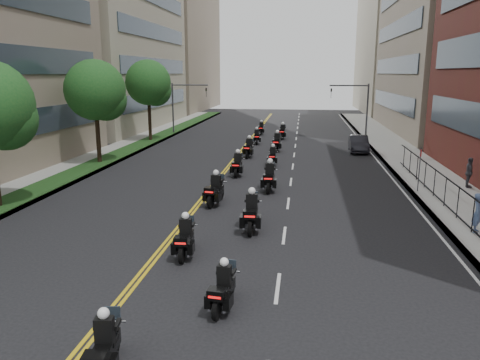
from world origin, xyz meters
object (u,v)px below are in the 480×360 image
object	(u,v)px
motorcycle_3	(251,214)
motorcycle_10	(257,137)
motorcycle_1	(223,289)
motorcycle_5	(269,178)
motorcycle_4	(215,191)
parked_sedan	(359,144)
motorcycle_0	(104,350)
motorcycle_7	(273,157)
motorcycle_8	(249,149)
motorcycle_9	(277,143)
pedestrian_a	(478,213)
motorcycle_12	(261,129)
motorcycle_6	(238,165)
motorcycle_11	(283,132)
pedestrian_c	(469,173)
motorcycle_2	(185,239)

from	to	relation	value
motorcycle_3	motorcycle_10	size ratio (longest dim) A/B	1.15
motorcycle_1	motorcycle_5	xyz separation A→B (m)	(0.31, 14.12, 0.14)
motorcycle_4	parked_sedan	size ratio (longest dim) A/B	0.57
motorcycle_0	motorcycle_4	bearing A→B (deg)	82.74
motorcycle_1	motorcycle_7	world-z (taller)	motorcycle_7
motorcycle_10	parked_sedan	world-z (taller)	motorcycle_10
motorcycle_8	motorcycle_9	distance (m)	3.92
motorcycle_8	motorcycle_5	bearing A→B (deg)	-73.03
motorcycle_1	motorcycle_8	xyz separation A→B (m)	(-2.13, 24.96, 0.10)
motorcycle_4	pedestrian_a	size ratio (longest dim) A/B	1.46
motorcycle_4	motorcycle_12	distance (m)	28.58
motorcycle_0	motorcycle_12	size ratio (longest dim) A/B	1.00
motorcycle_9	pedestrian_a	world-z (taller)	motorcycle_9
motorcycle_10	motorcycle_7	bearing A→B (deg)	-84.14
motorcycle_0	motorcycle_9	world-z (taller)	motorcycle_9
motorcycle_7	motorcycle_9	world-z (taller)	motorcycle_9
motorcycle_10	parked_sedan	xyz separation A→B (m)	(9.19, -3.49, 0.06)
motorcycle_4	motorcycle_9	bearing A→B (deg)	90.16
motorcycle_5	motorcycle_6	size ratio (longest dim) A/B	1.07
motorcycle_5	pedestrian_a	bearing A→B (deg)	-35.02
motorcycle_5	motorcycle_11	size ratio (longest dim) A/B	1.08
parked_sedan	motorcycle_7	bearing A→B (deg)	-133.44
motorcycle_5	motorcycle_9	size ratio (longest dim) A/B	1.02
motorcycle_4	motorcycle_8	bearing A→B (deg)	96.86
motorcycle_3	motorcycle_5	distance (m)	7.11
motorcycle_11	motorcycle_5	bearing A→B (deg)	-85.83
pedestrian_c	motorcycle_0	bearing A→B (deg)	150.93
pedestrian_c	motorcycle_9	bearing A→B (deg)	50.44
motorcycle_2	motorcycle_10	size ratio (longest dim) A/B	1.02
motorcycle_5	motorcycle_10	world-z (taller)	motorcycle_5
motorcycle_4	motorcycle_7	world-z (taller)	motorcycle_4
motorcycle_1	pedestrian_a	world-z (taller)	pedestrian_a
motorcycle_12	pedestrian_c	distance (m)	27.58
motorcycle_10	pedestrian_c	xyz separation A→B (m)	(14.02, -16.50, 0.39)
motorcycle_5	motorcycle_12	bearing A→B (deg)	96.46
motorcycle_6	motorcycle_12	size ratio (longest dim) A/B	1.11
motorcycle_6	motorcycle_12	distance (m)	21.52
motorcycle_9	motorcycle_10	distance (m)	4.57
motorcycle_6	motorcycle_11	xyz separation A→B (m)	(2.17, 18.14, -0.01)
motorcycle_7	motorcycle_10	bearing A→B (deg)	101.95
motorcycle_7	pedestrian_a	xyz separation A→B (m)	(9.50, -14.19, 0.36)
motorcycle_0	motorcycle_2	world-z (taller)	motorcycle_2
motorcycle_4	motorcycle_7	xyz separation A→B (m)	(2.26, 10.96, -0.09)
motorcycle_7	motorcycle_8	bearing A→B (deg)	124.04
motorcycle_4	motorcycle_12	bearing A→B (deg)	97.72
motorcycle_9	parked_sedan	distance (m)	7.04
motorcycle_5	motorcycle_6	world-z (taller)	motorcycle_5
pedestrian_a	motorcycle_8	bearing A→B (deg)	57.43
motorcycle_7	motorcycle_12	bearing A→B (deg)	97.81
motorcycle_8	motorcycle_12	distance (m)	14.48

